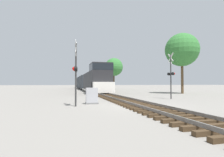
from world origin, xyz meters
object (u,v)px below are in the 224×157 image
at_px(freight_train, 86,82).
at_px(relay_cabinet, 92,96).
at_px(tree_mid_background, 114,67).
at_px(crossing_signal_far, 171,74).
at_px(tree_far_right, 182,50).
at_px(crossing_signal_near, 75,70).

bearing_deg(freight_train, relay_cabinet, -95.31).
relative_size(relay_cabinet, tree_mid_background, 0.14).
distance_m(crossing_signal_far, relay_cabinet, 9.10).
height_order(tree_far_right, tree_mid_background, tree_far_right).
relative_size(crossing_signal_near, tree_far_right, 0.47).
bearing_deg(crossing_signal_far, relay_cabinet, 103.77).
bearing_deg(tree_far_right, freight_train, 120.38).
bearing_deg(crossing_signal_near, freight_train, 178.72).
distance_m(relay_cabinet, tree_mid_background, 35.60).
distance_m(freight_train, tree_far_right, 26.20).
relative_size(tree_far_right, tree_mid_background, 1.11).
bearing_deg(tree_far_right, relay_cabinet, -146.50).
xyz_separation_m(tree_far_right, tree_mid_background, (-5.14, 22.79, -0.79)).
bearing_deg(tree_far_right, crossing_signal_far, -132.17).
bearing_deg(crossing_signal_near, crossing_signal_far, 115.66).
relative_size(relay_cabinet, tree_far_right, 0.13).
distance_m(crossing_signal_far, tree_mid_background, 31.35).
xyz_separation_m(crossing_signal_near, tree_far_right, (17.37, 11.78, 4.48)).
bearing_deg(crossing_signal_far, tree_far_right, -43.82).
height_order(crossing_signal_near, tree_mid_background, tree_mid_background).
height_order(crossing_signal_far, tree_far_right, tree_far_right).
xyz_separation_m(relay_cabinet, tree_far_right, (16.05, 10.63, 6.40)).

